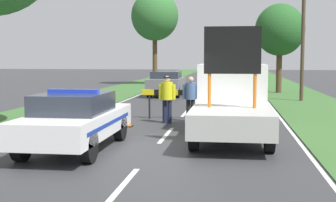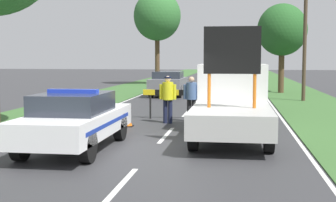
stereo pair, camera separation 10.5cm
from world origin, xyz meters
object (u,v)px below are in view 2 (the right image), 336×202
at_px(road_barrier, 179,95).
at_px(traffic_cone_centre_front, 128,120).
at_px(queued_car_suv_grey, 168,83).
at_px(roadside_tree_near_right, 157,16).
at_px(queued_car_sedan_black, 235,91).
at_px(police_officer, 168,95).
at_px(roadside_tree_near_left, 282,30).
at_px(pedestrian_civilian, 191,95).
at_px(traffic_cone_near_police, 100,107).
at_px(work_truck, 232,101).
at_px(utility_pole, 305,35).
at_px(police_car, 75,120).

distance_m(road_barrier, traffic_cone_centre_front, 2.72).
xyz_separation_m(queued_car_suv_grey, roadside_tree_near_right, (-2.68, 11.69, 5.09)).
xyz_separation_m(traffic_cone_centre_front, queued_car_sedan_black, (3.60, 6.55, 0.55)).
distance_m(road_barrier, police_officer, 1.19).
distance_m(queued_car_suv_grey, roadside_tree_near_left, 8.50).
bearing_deg(pedestrian_civilian, roadside_tree_near_left, 63.14).
bearing_deg(traffic_cone_near_police, roadside_tree_near_right, 93.68).
relative_size(traffic_cone_near_police, roadside_tree_near_right, 0.09).
bearing_deg(police_officer, work_truck, 123.71).
bearing_deg(utility_pole, police_car, -117.70).
relative_size(work_truck, queued_car_suv_grey, 1.26).
xyz_separation_m(traffic_cone_near_police, queued_car_suv_grey, (1.26, 10.39, 0.45)).
height_order(queued_car_suv_grey, roadside_tree_near_right, roadside_tree_near_right).
xyz_separation_m(police_car, road_barrier, (1.91, 6.30, 0.16)).
bearing_deg(police_car, road_barrier, 78.13).
xyz_separation_m(road_barrier, traffic_cone_centre_front, (-1.50, -2.17, -0.69)).
height_order(pedestrian_civilian, roadside_tree_near_left, roadside_tree_near_left).
bearing_deg(utility_pole, queued_car_sedan_black, -132.94).
bearing_deg(queued_car_suv_grey, work_truck, 105.55).
distance_m(traffic_cone_centre_front, queued_car_sedan_black, 7.50).
height_order(police_car, traffic_cone_near_police, police_car).
relative_size(queued_car_suv_grey, roadside_tree_near_left, 0.74).
height_order(police_officer, roadside_tree_near_left, roadside_tree_near_left).
distance_m(roadside_tree_near_right, utility_pole, 17.75).
bearing_deg(utility_pole, traffic_cone_near_police, -138.71).
height_order(work_truck, queued_car_sedan_black, work_truck).
relative_size(pedestrian_civilian, roadside_tree_near_left, 0.28).
height_order(queued_car_suv_grey, utility_pole, utility_pole).
xyz_separation_m(traffic_cone_near_police, traffic_cone_centre_front, (1.74, -2.58, -0.12)).
relative_size(police_car, roadside_tree_near_right, 0.60).
relative_size(traffic_cone_centre_front, queued_car_sedan_black, 0.12).
xyz_separation_m(pedestrian_civilian, queued_car_sedan_black, (1.55, 5.08, -0.19)).
distance_m(road_barrier, pedestrian_civilian, 0.89).
bearing_deg(queued_car_suv_grey, queued_car_sedan_black, 122.45).
distance_m(police_car, utility_pole, 16.76).
height_order(police_car, queued_car_suv_grey, police_car).
relative_size(road_barrier, traffic_cone_centre_front, 5.74).
distance_m(work_truck, utility_pole, 12.82).
height_order(queued_car_sedan_black, roadside_tree_near_right, roadside_tree_near_right).
bearing_deg(traffic_cone_centre_front, police_officer, 39.13).
bearing_deg(police_officer, queued_car_sedan_black, -121.87).
relative_size(road_barrier, utility_pole, 0.41).
xyz_separation_m(road_barrier, police_officer, (-0.26, -1.16, 0.08)).
height_order(traffic_cone_near_police, queued_car_suv_grey, queued_car_suv_grey).
bearing_deg(queued_car_sedan_black, police_car, 69.44).
height_order(road_barrier, traffic_cone_near_police, road_barrier).
distance_m(traffic_cone_near_police, traffic_cone_centre_front, 3.12).
distance_m(police_officer, roadside_tree_near_left, 16.47).
bearing_deg(work_truck, police_officer, -44.53).
bearing_deg(queued_car_sedan_black, roadside_tree_near_right, -69.53).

